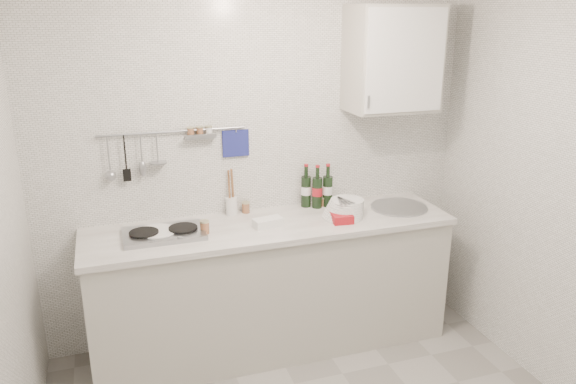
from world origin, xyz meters
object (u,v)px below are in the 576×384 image
Objects in this scene: wall_cabinet at (393,59)px; plate_stack_hob at (156,233)px; plate_stack_sink at (345,209)px; utensil_crock at (232,204)px; wine_bottles at (317,186)px.

plate_stack_hob is (-1.65, -0.11, -1.01)m from wall_cabinet.
plate_stack_sink is 0.77m from utensil_crock.
plate_stack_hob is at bearing -170.14° from wine_bottles.
plate_stack_hob is 0.88× the size of plate_stack_sink.
utensil_crock is at bearing 23.61° from plate_stack_hob.
plate_stack_sink is at bearing -21.45° from utensil_crock.
plate_stack_hob is 1.26m from plate_stack_sink.
wall_cabinet is 1.47m from utensil_crock.
wine_bottles reaches higher than plate_stack_sink.
plate_stack_sink is 0.90× the size of utensil_crock.
wine_bottles is 0.94× the size of utensil_crock.
plate_stack_sink is 0.29m from wine_bottles.
wall_cabinet reaches higher than plate_stack_sink.
utensil_crock reaches higher than plate_stack_hob.
utensil_crock is (-1.11, 0.13, -0.95)m from wall_cabinet.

